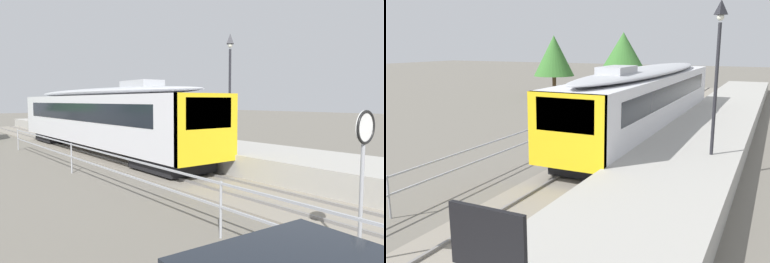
% 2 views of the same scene
% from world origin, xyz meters
% --- Properties ---
extents(ground_plane, '(160.00, 160.00, 0.00)m').
position_xyz_m(ground_plane, '(-3.00, 22.00, 0.00)').
color(ground_plane, '#6B665B').
extents(track_rails, '(3.20, 60.00, 0.14)m').
position_xyz_m(track_rails, '(0.00, 22.00, 0.03)').
color(track_rails, gray).
rests_on(track_rails, ground).
extents(commuter_train, '(2.82, 18.98, 3.74)m').
position_xyz_m(commuter_train, '(0.00, 25.61, 2.14)').
color(commuter_train, silver).
rests_on(commuter_train, track_rails).
extents(station_platform, '(3.90, 60.00, 0.90)m').
position_xyz_m(station_platform, '(3.25, 22.00, 0.45)').
color(station_platform, '#A8A59E').
rests_on(station_platform, ground).
extents(platform_lamp_mid_platform, '(0.34, 0.34, 5.35)m').
position_xyz_m(platform_lamp_mid_platform, '(4.20, 19.56, 4.62)').
color(platform_lamp_mid_platform, '#232328').
rests_on(platform_lamp_mid_platform, station_platform).
extents(speed_limit_sign, '(0.61, 0.10, 2.81)m').
position_xyz_m(speed_limit_sign, '(-2.17, 9.49, 2.12)').
color(speed_limit_sign, '#9EA0A5').
rests_on(speed_limit_sign, ground).
extents(carpark_fence, '(0.06, 36.06, 1.25)m').
position_xyz_m(carpark_fence, '(-3.30, 12.00, 0.91)').
color(carpark_fence, '#9EA0A5').
rests_on(carpark_fence, ground).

